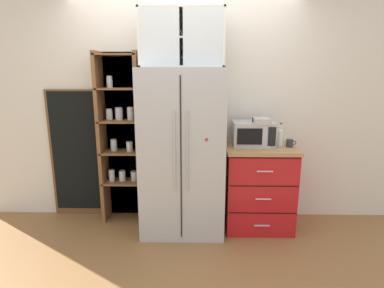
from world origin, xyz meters
name	(u,v)px	position (x,y,z in m)	size (l,w,h in m)	color
ground_plane	(183,227)	(0.00, 0.00, 0.00)	(10.67, 10.67, 0.00)	olive
wall_back_cream	(184,111)	(0.00, 0.40, 1.27)	(4.97, 0.10, 2.55)	silver
refrigerator	(183,152)	(0.00, 0.01, 0.88)	(0.87, 0.70, 1.76)	#B7BABF
pantry_shelf_column	(122,136)	(-0.71, 0.27, 0.99)	(0.51, 0.32, 1.93)	brown
counter_cabinet	(258,187)	(0.84, 0.07, 0.47)	(0.75, 0.60, 0.93)	red
microwave	(253,134)	(0.76, 0.12, 1.06)	(0.44, 0.33, 0.26)	#B7BABF
coffee_maker	(261,132)	(0.84, 0.07, 1.09)	(0.17, 0.20, 0.31)	#B7B7BC
mug_charcoal	(290,143)	(1.14, 0.04, 0.97)	(0.11, 0.07, 0.08)	#2D2D33
mug_cream	(260,142)	(0.84, 0.07, 0.98)	(0.11, 0.07, 0.09)	silver
bottle_clear	(280,136)	(1.04, 0.05, 1.04)	(0.06, 0.06, 0.26)	silver
bottle_cobalt	(259,134)	(0.84, 0.15, 1.05)	(0.07, 0.07, 0.26)	navy
upper_cabinet	(182,39)	(0.00, 0.06, 2.04)	(0.84, 0.32, 0.57)	silver
chalkboard_menu	(76,154)	(-1.29, 0.33, 0.77)	(0.60, 0.04, 1.52)	brown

